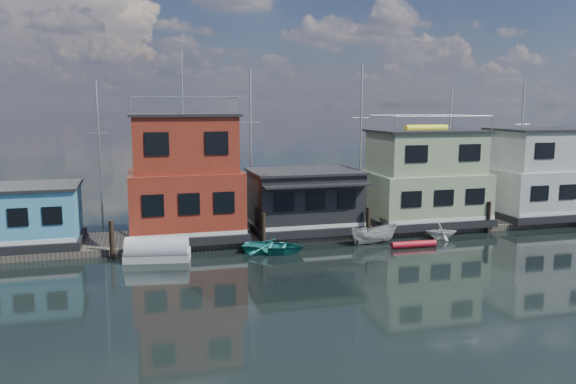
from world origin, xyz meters
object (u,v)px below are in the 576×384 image
object	(u,v)px
houseboat_blue	(26,216)
red_kayak	(414,244)
tarp_runabout	(157,251)
houseboat_green	(424,179)
houseboat_white	(543,175)
dinghy_teal	(274,246)
dinghy_white	(441,231)
houseboat_dark	(305,200)
motorboat	(374,234)
houseboat_red	(185,179)

from	to	relation	value
houseboat_blue	red_kayak	size ratio (longest dim) A/B	2.19
tarp_runabout	houseboat_green	bearing A→B (deg)	21.53
houseboat_white	dinghy_teal	xyz separation A→B (m)	(-22.18, -4.17, -3.15)
dinghy_white	red_kayak	xyz separation A→B (m)	(-2.85, -1.66, -0.32)
tarp_runabout	houseboat_dark	bearing A→B (deg)	31.59
houseboat_dark	dinghy_teal	xyz separation A→B (m)	(-3.18, -4.15, -2.03)
houseboat_green	red_kayak	size ratio (longest dim) A/B	2.87
houseboat_white	motorboat	xyz separation A→B (m)	(-15.41, -3.65, -2.92)
houseboat_dark	motorboat	distance (m)	5.41
houseboat_white	red_kayak	world-z (taller)	houseboat_white
red_kayak	houseboat_dark	bearing A→B (deg)	138.84
dinghy_teal	motorboat	bearing A→B (deg)	-62.48
houseboat_white	dinghy_white	size ratio (longest dim) A/B	4.10
houseboat_red	dinghy_white	distance (m)	17.16
houseboat_green	houseboat_white	xyz separation A→B (m)	(10.00, -0.00, -0.01)
houseboat_dark	houseboat_red	bearing A→B (deg)	179.86
dinghy_white	motorboat	distance (m)	4.81
houseboat_green	houseboat_blue	bearing A→B (deg)	-180.00
houseboat_red	houseboat_white	bearing A→B (deg)	0.00
houseboat_red	houseboat_white	distance (m)	27.01
houseboat_blue	houseboat_white	world-z (taller)	houseboat_white
houseboat_red	houseboat_green	bearing A→B (deg)	0.00
houseboat_dark	houseboat_white	size ratio (longest dim) A/B	0.88
houseboat_white	dinghy_teal	world-z (taller)	houseboat_white
red_kayak	houseboat_red	bearing A→B (deg)	160.95
motorboat	red_kayak	world-z (taller)	motorboat
houseboat_blue	red_kayak	bearing A→B (deg)	-12.82
houseboat_red	dinghy_white	size ratio (longest dim) A/B	5.79
houseboat_blue	dinghy_teal	world-z (taller)	houseboat_blue
houseboat_white	dinghy_teal	bearing A→B (deg)	-169.34
houseboat_green	tarp_runabout	xyz separation A→B (m)	(-18.99, -4.11, -2.99)
houseboat_blue	houseboat_dark	world-z (taller)	houseboat_dark
dinghy_white	red_kayak	bearing A→B (deg)	134.03
houseboat_blue	houseboat_white	bearing A→B (deg)	0.00
houseboat_white	houseboat_blue	bearing A→B (deg)	-180.00
houseboat_dark	tarp_runabout	size ratio (longest dim) A/B	1.92
houseboat_green	houseboat_white	world-z (taller)	houseboat_green
motorboat	dinghy_teal	bearing A→B (deg)	92.55
houseboat_green	motorboat	xyz separation A→B (m)	(-5.41, -3.65, -2.94)
houseboat_blue	houseboat_white	size ratio (longest dim) A/B	0.76
dinghy_white	houseboat_dark	bearing A→B (deg)	80.79
houseboat_dark	houseboat_green	distance (m)	9.07
houseboat_blue	dinghy_teal	xyz separation A→B (m)	(14.32, -4.17, -1.82)
houseboat_green	motorboat	bearing A→B (deg)	-146.02
houseboat_dark	houseboat_white	bearing A→B (deg)	0.06
dinghy_white	houseboat_white	bearing A→B (deg)	-57.48
houseboat_red	houseboat_blue	bearing A→B (deg)	-180.00
houseboat_blue	tarp_runabout	size ratio (longest dim) A/B	1.66
houseboat_red	tarp_runabout	bearing A→B (deg)	-115.84
dinghy_white	tarp_runabout	xyz separation A→B (m)	(-18.39, -0.52, 0.02)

